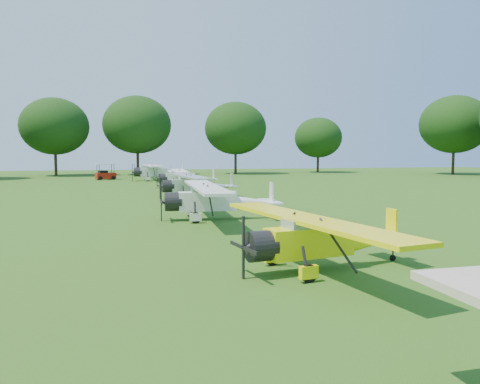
# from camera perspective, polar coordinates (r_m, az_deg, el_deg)

# --- Properties ---
(ground) EXTENTS (160.00, 160.00, 0.00)m
(ground) POSITION_cam_1_polar(r_m,az_deg,el_deg) (22.66, -1.85, -4.33)
(ground) COLOR #1B4812
(ground) RESTS_ON ground
(tree_belt) EXTENTS (137.36, 130.27, 14.52)m
(tree_belt) POSITION_cam_1_polar(r_m,az_deg,el_deg) (23.97, 6.69, 15.43)
(tree_belt) COLOR #311C13
(tree_belt) RESTS_ON ground
(aircraft_2) EXTENTS (5.82, 9.21, 1.81)m
(aircraft_2) POSITION_cam_1_polar(r_m,az_deg,el_deg) (14.61, 9.87, -5.28)
(aircraft_2) COLOR #FDEE0A
(aircraft_2) RESTS_ON ground
(aircraft_3) EXTENTS (6.44, 10.25, 2.02)m
(aircraft_3) POSITION_cam_1_polar(r_m,az_deg,el_deg) (25.21, -2.91, -0.70)
(aircraft_3) COLOR white
(aircraft_3) RESTS_ON ground
(aircraft_4) EXTENTS (6.32, 10.08, 1.98)m
(aircraft_4) POSITION_cam_1_polar(r_m,az_deg,el_deg) (37.54, -5.41, 1.05)
(aircraft_4) COLOR silver
(aircraft_4) RESTS_ON ground
(aircraft_5) EXTENTS (6.24, 9.93, 1.96)m
(aircraft_5) POSITION_cam_1_polar(r_m,az_deg,el_deg) (48.53, -6.74, 1.87)
(aircraft_5) COLOR white
(aircraft_5) RESTS_ON ground
(aircraft_6) EXTENTS (7.00, 11.13, 2.20)m
(aircraft_6) POSITION_cam_1_polar(r_m,az_deg,el_deg) (61.60, -10.03, 2.57)
(aircraft_6) COLOR white
(aircraft_6) RESTS_ON ground
(aircraft_7) EXTENTS (5.97, 9.49, 1.86)m
(aircraft_7) POSITION_cam_1_polar(r_m,az_deg,el_deg) (73.07, -10.63, 2.75)
(aircraft_7) COLOR silver
(aircraft_7) RESTS_ON ground
(golf_cart) EXTENTS (2.81, 2.15, 2.14)m
(golf_cart) POSITION_cam_1_polar(r_m,az_deg,el_deg) (65.37, -16.12, 2.09)
(golf_cart) COLOR #A3180B
(golf_cart) RESTS_ON ground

